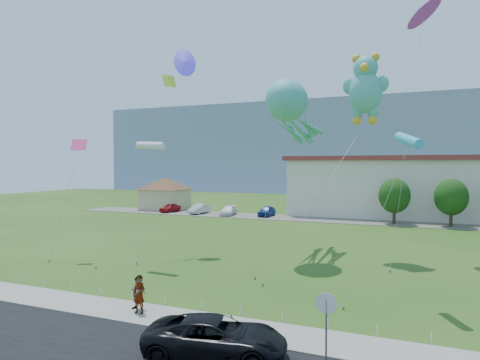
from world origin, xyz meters
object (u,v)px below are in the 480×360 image
stop_sign (326,309)px  parked_car_silver (199,209)px  pavilion (165,190)px  parked_car_red (170,208)px  pedestrian_left (139,294)px  octopus_kite (290,110)px  parked_car_blue (267,211)px  pedestrian_right (139,293)px  parked_car_white (228,211)px  suv (216,337)px  teddy_bear_kite (365,87)px

stop_sign → parked_car_silver: size_ratio=0.61×
pavilion → stop_sign: size_ratio=3.68×
parked_car_red → pavilion: bearing=141.1°
pedestrian_left → octopus_kite: bearing=80.6°
pedestrian_left → parked_car_blue: size_ratio=0.44×
stop_sign → pavilion: bearing=128.4°
pedestrian_right → parked_car_white: pedestrian_right is taller
octopus_kite → parked_car_red: bearing=137.6°
pedestrian_right → parked_car_blue: bearing=94.3°
suv → parked_car_blue: (-12.15, 41.09, -0.03)m
pedestrian_right → parked_car_white: bearing=102.3°
parked_car_silver → parked_car_white: 4.53m
pavilion → stop_sign: (33.50, -42.21, -1.15)m
pedestrian_left → parked_car_blue: (-6.93, 38.45, -0.24)m
stop_sign → parked_car_silver: 46.70m
suv → teddy_bear_kite: teddy_bear_kite is taller
suv → parked_car_silver: 45.88m
pedestrian_left → parked_car_red: bearing=121.3°
stop_sign → parked_car_red: (-30.65, 39.06, -1.18)m
parked_car_red → octopus_kite: (24.60, -22.48, 10.45)m
stop_sign → pedestrian_right: size_ratio=1.60×
parked_car_blue → teddy_bear_kite: bearing=-55.6°
parked_car_blue → pedestrian_right: bearing=-81.5°
suv → pedestrian_left: 5.85m
suv → teddy_bear_kite: (2.90, 20.25, 12.14)m
pedestrian_right → parked_car_white: (-11.94, 37.17, -0.21)m
pedestrian_right → parked_car_blue: size_ratio=0.39×
suv → parked_car_red: 48.52m
pedestrian_right → teddy_bear_kite: size_ratio=0.10×
parked_car_blue → parked_car_red: bearing=-178.5°
octopus_kite → parked_car_silver: bearing=131.3°
suv → parked_car_red: suv is taller
parked_car_blue → teddy_bear_kite: teddy_bear_kite is taller
pedestrian_right → parked_car_red: 43.02m
parked_car_silver → teddy_bear_kite: 34.18m
parked_car_red → teddy_bear_kite: (29.83, -20.11, 12.23)m
pedestrian_right → parked_car_silver: bearing=108.4°
suv → parked_car_white: bearing=9.8°
parked_car_red → parked_car_silver: 4.93m
stop_sign → teddy_bear_kite: (-0.82, 18.95, 11.04)m
pedestrian_left → pavilion: bearing=122.4°
parked_car_white → teddy_bear_kite: 31.03m
parked_car_red → parked_car_blue: (14.78, 0.73, 0.06)m
suv → pedestrian_right: size_ratio=3.31×
stop_sign → octopus_kite: 19.93m
pavilion → pedestrian_right: pavilion is taller
pavilion → parked_car_white: bearing=-15.0°
teddy_bear_kite → pavilion: bearing=144.6°
stop_sign → parked_car_blue: stop_sign is taller
parked_car_white → suv: bearing=-76.6°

